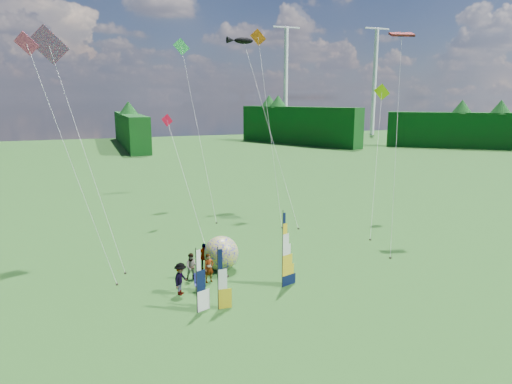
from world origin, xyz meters
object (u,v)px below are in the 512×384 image
object	(u,v)px
side_banner_left	(218,280)
kite_whale	(269,119)
spectator_b	(192,267)
spectator_c	(181,279)
spectator_a	(209,268)
bol_inflatable	(221,253)
spectator_d	(204,257)
feather_banner_main	(283,251)
camp_chair	(200,283)
side_banner_far	(197,282)

from	to	relation	value
side_banner_left	kite_whale	distance (m)	21.86
spectator_b	spectator_c	bearing A→B (deg)	-109.46
side_banner_left	spectator_a	bearing A→B (deg)	85.75
bol_inflatable	spectator_b	xyz separation A→B (m)	(-2.13, -1.01, -0.26)
side_banner_left	spectator_d	size ratio (longest dim) A/B	1.87
feather_banner_main	bol_inflatable	world-z (taller)	feather_banner_main
bol_inflatable	spectator_c	size ratio (longest dim) A/B	1.20
camp_chair	kite_whale	xyz separation A→B (m)	(10.48, 15.53, 8.35)
kite_whale	spectator_a	bearing A→B (deg)	-129.76
spectator_d	camp_chair	size ratio (longest dim) A/B	1.65
bol_inflatable	spectator_d	bearing A→B (deg)	161.19
spectator_b	spectator_c	size ratio (longest dim) A/B	0.91
side_banner_far	spectator_d	size ratio (longest dim) A/B	1.91
side_banner_far	bol_inflatable	bearing A→B (deg)	41.15
feather_banner_main	side_banner_left	xyz separation A→B (m)	(-4.24, -1.41, -0.59)
spectator_b	kite_whale	distance (m)	19.01
feather_banner_main	spectator_a	distance (m)	4.59
spectator_d	kite_whale	world-z (taller)	kite_whale
side_banner_far	spectator_d	bearing A→B (deg)	51.43
side_banner_left	spectator_c	world-z (taller)	side_banner_left
feather_banner_main	spectator_a	size ratio (longest dim) A/B	2.54
side_banner_far	feather_banner_main	bearing A→B (deg)	-6.03
side_banner_left	spectator_a	xyz separation A→B (m)	(0.48, 3.69, -0.76)
side_banner_left	bol_inflatable	size ratio (longest dim) A/B	1.49
side_banner_left	camp_chair	distance (m)	2.72
feather_banner_main	side_banner_left	bearing A→B (deg)	-179.87
bol_inflatable	kite_whale	distance (m)	17.04
camp_chair	spectator_a	bearing A→B (deg)	60.84
spectator_a	spectator_b	world-z (taller)	spectator_a
feather_banner_main	spectator_d	world-z (taller)	feather_banner_main
side_banner_far	camp_chair	bearing A→B (deg)	52.66
side_banner_far	spectator_c	distance (m)	2.66
spectator_c	kite_whale	size ratio (longest dim) A/B	0.10
kite_whale	side_banner_left	bearing A→B (deg)	-125.16
spectator_a	spectator_d	bearing A→B (deg)	66.46
side_banner_left	kite_whale	xyz separation A→B (m)	(10.10, 17.98, 7.25)
side_banner_left	side_banner_far	world-z (taller)	side_banner_far
feather_banner_main	camp_chair	bearing A→B (deg)	149.05
bol_inflatable	feather_banner_main	bearing A→B (deg)	-57.53
side_banner_far	spectator_c	bearing A→B (deg)	76.62
side_banner_left	spectator_a	distance (m)	3.79
camp_chair	side_banner_far	bearing A→B (deg)	-100.64
spectator_c	spectator_d	distance (m)	3.82
side_banner_far	spectator_d	xyz separation A→B (m)	(1.83, 5.68, -0.80)
side_banner_far	spectator_b	world-z (taller)	side_banner_far
spectator_d	side_banner_far	bearing A→B (deg)	91.61
spectator_d	spectator_c	bearing A→B (deg)	75.10
feather_banner_main	kite_whale	bearing A→B (deg)	52.28
spectator_a	spectator_c	size ratio (longest dim) A/B	0.95
kite_whale	spectator_c	bearing A→B (deg)	-132.59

